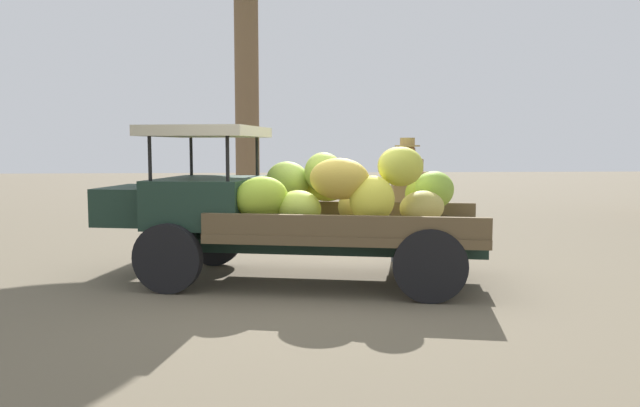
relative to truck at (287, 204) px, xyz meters
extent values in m
plane|color=#6B604C|center=(-0.04, 0.28, -0.91)|extent=(60.00, 60.00, 0.00)
cube|color=#1B3227|center=(-0.29, 0.08, -0.48)|extent=(4.00, 1.31, 0.16)
cylinder|color=black|center=(1.30, 0.54, -0.53)|extent=(0.77, 0.30, 0.76)
cylinder|color=black|center=(0.95, -1.02, -0.53)|extent=(0.77, 0.30, 0.76)
cylinder|color=black|center=(-1.43, 1.16, -0.53)|extent=(0.77, 0.30, 0.76)
cylinder|color=black|center=(-1.78, -0.40, -0.53)|extent=(0.77, 0.30, 0.76)
cube|color=brown|center=(-0.73, 0.18, -0.30)|extent=(3.31, 2.34, 0.10)
cube|color=brown|center=(-0.55, 0.96, -0.14)|extent=(2.94, 0.74, 0.22)
cube|color=brown|center=(-0.90, -0.60, -0.14)|extent=(2.94, 0.74, 0.22)
cube|color=#1B3227|center=(0.93, -0.19, 0.03)|extent=(1.41, 1.73, 0.55)
cube|color=#1B3227|center=(1.81, -0.39, -0.03)|extent=(0.92, 1.19, 0.44)
cylinder|color=black|center=(1.50, 0.34, 0.58)|extent=(0.04, 0.04, 0.55)
cylinder|color=black|center=(1.22, -0.92, 0.58)|extent=(0.04, 0.04, 0.55)
cylinder|color=black|center=(0.64, 0.53, 0.58)|extent=(0.04, 0.04, 0.55)
cylinder|color=black|center=(0.36, -0.73, 0.58)|extent=(0.04, 0.04, 0.55)
cube|color=#BEB69C|center=(0.93, -0.19, 0.85)|extent=(1.53, 1.75, 0.12)
ellipsoid|color=#91B034|center=(-1.67, -0.02, 0.12)|extent=(0.51, 0.54, 0.58)
ellipsoid|color=#A8CD37|center=(0.28, 0.47, 0.11)|extent=(0.71, 0.65, 0.59)
ellipsoid|color=gold|center=(-0.86, 0.09, -0.03)|extent=(0.79, 0.80, 0.54)
ellipsoid|color=#92AC3D|center=(-0.46, -0.18, 0.37)|extent=(0.69, 0.76, 0.63)
ellipsoid|color=#B6CD46|center=(-0.13, 0.45, -0.01)|extent=(0.70, 0.73, 0.53)
ellipsoid|color=#B9C836|center=(-0.52, -0.51, 0.23)|extent=(0.73, 0.52, 0.48)
ellipsoid|color=tan|center=(-1.53, 0.38, -0.01)|extent=(0.73, 0.66, 0.40)
ellipsoid|color=gold|center=(-0.90, 0.72, 0.11)|extent=(0.68, 0.67, 0.57)
ellipsoid|color=#94B144|center=(-0.02, -0.43, 0.25)|extent=(0.74, 0.72, 0.56)
ellipsoid|color=#8AB339|center=(-1.74, 0.03, 0.16)|extent=(0.73, 0.76, 0.61)
ellipsoid|color=gold|center=(-0.56, 0.56, 0.33)|extent=(0.84, 0.78, 0.58)
ellipsoid|color=gold|center=(-1.35, -0.18, 0.45)|extent=(0.74, 0.74, 0.56)
ellipsoid|color=gold|center=(-1.23, 0.60, 0.46)|extent=(0.50, 0.47, 0.50)
cylinder|color=#41464E|center=(-1.80, -1.07, -0.50)|extent=(0.15, 0.15, 0.81)
cylinder|color=#41464E|center=(-1.54, -1.08, -0.50)|extent=(0.15, 0.15, 0.81)
cube|color=olive|center=(-1.67, -1.08, 0.21)|extent=(0.41, 0.26, 0.61)
cylinder|color=olive|center=(-1.77, -0.97, 0.30)|extent=(0.32, 0.38, 0.10)
cylinder|color=olive|center=(-1.57, -0.98, 0.30)|extent=(0.34, 0.37, 0.10)
sphere|color=#956B42|center=(-1.67, -1.08, 0.62)|extent=(0.22, 0.22, 0.22)
cylinder|color=olive|center=(-1.67, -1.08, 0.69)|extent=(0.34, 0.34, 0.02)
cylinder|color=olive|center=(-1.67, -1.08, 0.75)|extent=(0.20, 0.20, 0.10)
cylinder|color=brown|center=(0.70, -6.18, 2.10)|extent=(0.51, 0.51, 6.02)
camera|label=1|loc=(0.16, 7.23, 0.69)|focal=34.65mm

